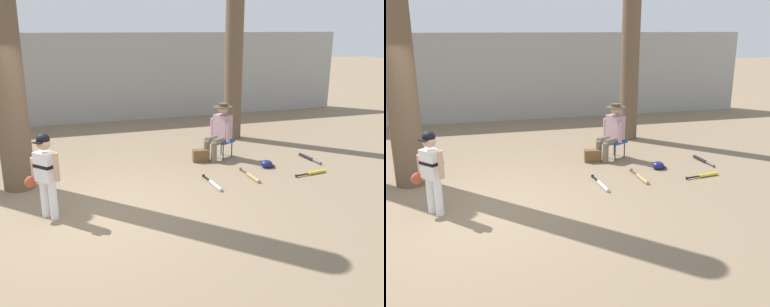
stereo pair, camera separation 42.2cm
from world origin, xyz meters
TOP-DOWN VIEW (x-y plane):
  - ground_plane at (0.00, 0.00)m, footprint 60.00×60.00m
  - concrete_back_wall at (0.00, 6.89)m, footprint 18.00×0.36m
  - tree_near_player at (-1.07, 1.58)m, footprint 0.78×0.78m
  - tree_behind_spectator at (3.97, 3.73)m, footprint 0.66×0.66m
  - young_ballplayer at (-0.59, 0.11)m, footprint 0.55×0.47m
  - folding_stool at (3.06, 2.17)m, footprint 0.54×0.54m
  - seated_spectator at (2.97, 2.13)m, footprint 0.66×0.56m
  - handbag_beside_stool at (2.51, 2.03)m, footprint 0.36×0.23m
  - bat_wood_tan at (3.07, 0.72)m, footprint 0.07×0.79m
  - bat_yellow_trainer at (4.33, 0.55)m, footprint 0.72×0.16m
  - bat_aluminum_silver at (2.24, 0.56)m, footprint 0.10×0.82m
  - bat_black_composite at (4.77, 1.46)m, footprint 0.10×0.74m
  - batting_helmet_navy at (3.65, 1.22)m, footprint 0.29×0.22m

SIDE VIEW (x-z plane):
  - ground_plane at x=0.00m, z-range 0.00..0.00m
  - bat_wood_tan at x=3.07m, z-range 0.00..0.07m
  - bat_yellow_trainer at x=4.33m, z-range 0.00..0.07m
  - bat_aluminum_silver at x=2.24m, z-range 0.00..0.07m
  - bat_black_composite at x=4.77m, z-range 0.00..0.07m
  - batting_helmet_navy at x=3.65m, z-range -0.01..0.15m
  - handbag_beside_stool at x=2.51m, z-range 0.00..0.26m
  - folding_stool at x=3.06m, z-range 0.16..0.57m
  - seated_spectator at x=2.97m, z-range 0.04..1.24m
  - young_ballplayer at x=-0.59m, z-range 0.09..1.40m
  - concrete_back_wall at x=0.00m, z-range 0.00..2.62m
  - tree_behind_spectator at x=3.97m, z-range -0.33..4.23m
  - tree_near_player at x=-1.07m, z-range -0.39..6.23m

